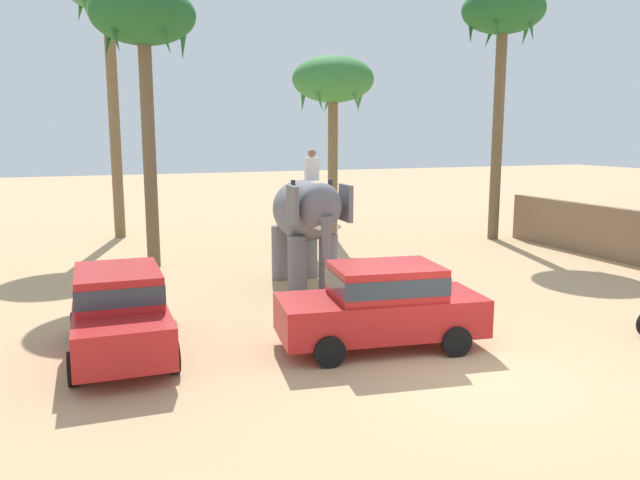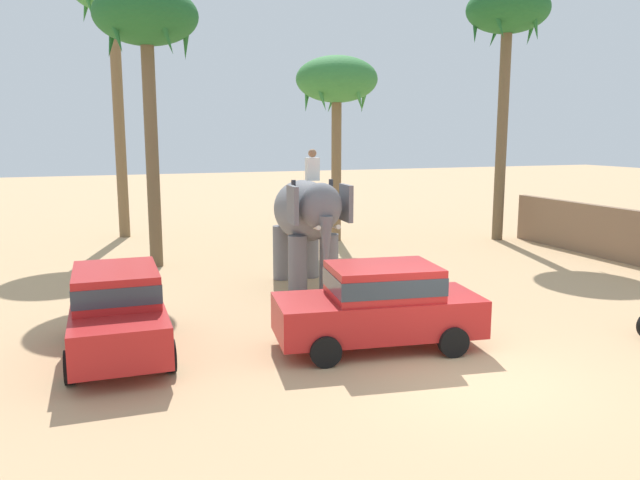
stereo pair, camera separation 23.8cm
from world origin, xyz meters
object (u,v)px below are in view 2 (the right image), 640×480
Objects in this scene: car_sedan_foreground at (380,303)px; palm_tree_left_of_road at (113,1)px; car_parked_far_side at (117,308)px; elephant_with_mahout at (306,217)px; palm_tree_near_hut at (507,19)px; palm_tree_far_back at (146,25)px; palm_tree_behind_elephant at (337,84)px.

car_sedan_foreground is 18.78m from palm_tree_left_of_road.
car_parked_far_side is 6.61m from elephant_with_mahout.
palm_tree_left_of_road is (-4.19, 10.98, 7.46)m from elephant_with_mahout.
palm_tree_far_back is at bearing -178.24° from palm_tree_near_hut.
palm_tree_far_back is (-7.42, -2.60, 1.39)m from palm_tree_behind_elephant.
palm_tree_near_hut reaches higher than palm_tree_far_back.
palm_tree_near_hut reaches higher than elephant_with_mahout.
palm_tree_behind_elephant reaches higher than car_sedan_foreground.
car_sedan_foreground and car_parked_far_side have the same top height.
elephant_with_mahout is 0.36× the size of palm_tree_left_of_road.
palm_tree_behind_elephant is at bearing 61.65° from elephant_with_mahout.
car_sedan_foreground is 14.02m from palm_tree_behind_elephant.
car_parked_far_side is 19.22m from palm_tree_near_hut.
car_sedan_foreground is 0.59× the size of palm_tree_behind_elephant.
car_parked_far_side is (-4.95, 1.48, 0.00)m from car_sedan_foreground.
palm_tree_left_of_road reaches higher than palm_tree_behind_elephant.
car_sedan_foreground is 0.43× the size of palm_tree_near_hut.
palm_tree_left_of_road reaches higher than car_sedan_foreground.
elephant_with_mahout is at bearing -118.35° from palm_tree_behind_elephant.
palm_tree_left_of_road is at bearing 156.61° from palm_tree_near_hut.
palm_tree_far_back reaches higher than palm_tree_behind_elephant.
car_parked_far_side is at bearing -94.26° from palm_tree_left_of_road.
palm_tree_behind_elephant is at bearing 19.32° from palm_tree_far_back.
palm_tree_left_of_road is at bearing 153.53° from palm_tree_behind_elephant.
elephant_with_mahout is (5.29, 3.82, 1.06)m from car_parked_far_side.
palm_tree_far_back reaches higher than car_parked_far_side.
car_parked_far_side is 0.47× the size of palm_tree_far_back.
palm_tree_left_of_road is 6.85m from palm_tree_far_back.
car_sedan_foreground is 0.49× the size of palm_tree_far_back.
palm_tree_left_of_road is at bearing 110.88° from elephant_with_mahout.
car_sedan_foreground is at bearing -93.68° from elephant_with_mahout.
palm_tree_behind_elephant is (9.08, 10.84, 5.27)m from car_parked_far_side.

